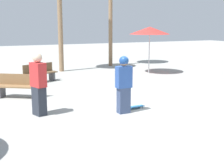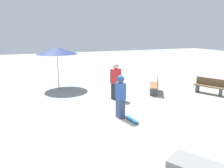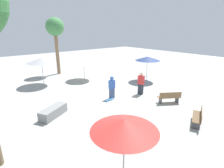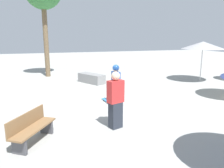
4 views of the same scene
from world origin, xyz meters
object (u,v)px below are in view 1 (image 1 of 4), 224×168
at_px(bench_near, 40,73).
at_px(bench_far, 19,86).
at_px(skateboard, 133,107).
at_px(shade_umbrella_red, 150,30).
at_px(bystander_watching, 39,85).
at_px(skater_main, 124,83).

relative_size(bench_near, bench_far, 1.04).
bearing_deg(bench_far, skateboard, 168.05).
xyz_separation_m(bench_near, shade_umbrella_red, (0.28, -5.93, 1.86)).
bearing_deg(bystander_watching, bench_far, 166.21).
distance_m(skater_main, shade_umbrella_red, 7.95).
relative_size(shade_umbrella_red, bystander_watching, 1.36).
xyz_separation_m(bench_far, bystander_watching, (-2.51, -0.24, 0.49)).
height_order(bench_far, shade_umbrella_red, shade_umbrella_red).
xyz_separation_m(skater_main, bench_far, (3.33, 2.59, -0.50)).
relative_size(skater_main, bench_far, 1.09).
bearing_deg(bench_far, skater_main, 160.88).
bearing_deg(skateboard, shade_umbrella_red, 49.97).
relative_size(skater_main, bystander_watching, 0.94).
distance_m(shade_umbrella_red, bystander_watching, 9.00).
height_order(skater_main, bench_far, skater_main).
xyz_separation_m(skater_main, bystander_watching, (0.82, 2.35, -0.02)).
bearing_deg(bench_near, skater_main, 77.54).
bearing_deg(skater_main, shade_umbrella_red, 51.86).
xyz_separation_m(skater_main, skateboard, (0.28, -0.47, -0.87)).
relative_size(skateboard, bench_far, 0.52).
xyz_separation_m(shade_umbrella_red, bystander_watching, (-5.48, 7.01, -1.37)).
bearing_deg(bench_near, bench_far, 39.45).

